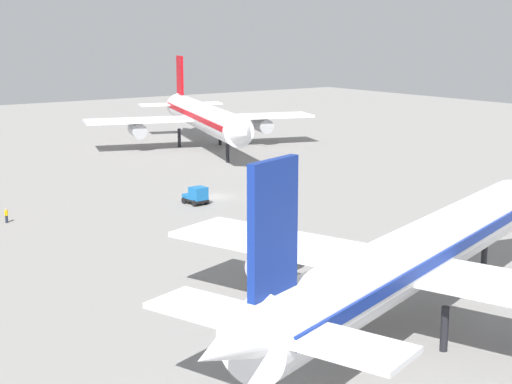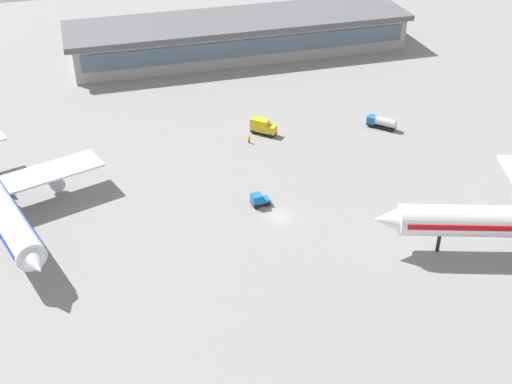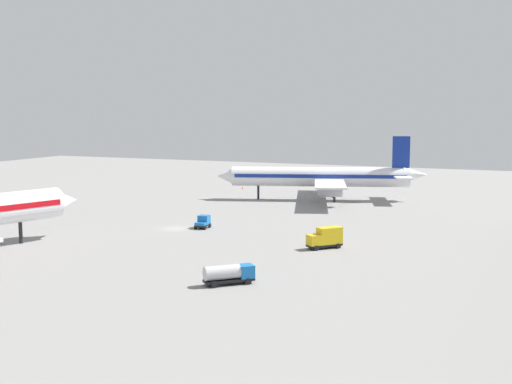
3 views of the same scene
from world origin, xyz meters
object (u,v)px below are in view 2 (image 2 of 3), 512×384
Objects in this scene: fuel_truck at (382,122)px; ground_crew_worker at (249,139)px; catering_truck at (263,127)px; baggage_tug at (259,200)px.

ground_crew_worker is (29.41, -1.44, -0.54)m from fuel_truck.
fuel_truck is 29.45m from ground_crew_worker.
catering_truck is 27.27m from baggage_tug.
catering_truck is 1.61× the size of baggage_tug.
fuel_truck is 25.97m from catering_truck.
catering_truck reaches higher than baggage_tug.
fuel_truck is 1.73× the size of baggage_tug.
baggage_tug is at bearing -148.15° from ground_crew_worker.
baggage_tug is (33.96, 21.40, -0.23)m from fuel_truck.
baggage_tug is at bearing -65.80° from catering_truck.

